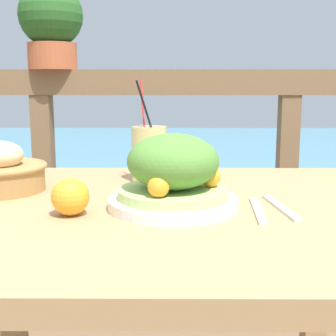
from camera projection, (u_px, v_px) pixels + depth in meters
patio_table at (160, 253)px, 0.94m from camera, size 0.98×0.82×0.71m
railing_fence at (165, 146)px, 1.74m from camera, size 2.80×0.08×0.99m
sea_backdrop at (169, 168)px, 4.29m from camera, size 12.00×4.00×0.35m
salad_plate at (173, 176)px, 0.89m from camera, size 0.25×0.25×0.14m
drink_glass at (149, 154)px, 1.14m from camera, size 0.09×0.09×0.25m
bread_basket at (0, 171)px, 1.04m from camera, size 0.21×0.21×0.11m
potted_plant at (51, 23)px, 1.66m from camera, size 0.23×0.23×0.30m
fork at (258, 210)px, 0.88m from camera, size 0.03×0.18×0.00m
knife at (281, 207)px, 0.90m from camera, size 0.04×0.18×0.00m
orange_near_basket at (70, 197)px, 0.85m from camera, size 0.07×0.07×0.07m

